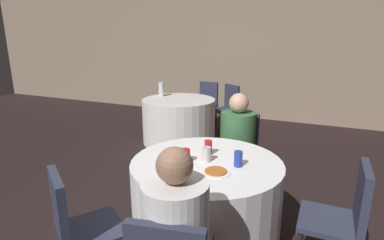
{
  "coord_description": "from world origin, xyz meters",
  "views": [
    {
      "loc": [
        1.04,
        -2.13,
        1.68
      ],
      "look_at": [
        -0.22,
        0.75,
        0.83
      ],
      "focal_mm": 28.0,
      "sensor_mm": 36.0,
      "label": 1
    }
  ],
  "objects_px": {
    "table_far": "(179,121)",
    "chair_near_north": "(239,145)",
    "soda_can_silver": "(207,154)",
    "chair_near_east": "(345,212)",
    "chair_far_north": "(207,100)",
    "chair_near_southwest": "(76,222)",
    "pizza_plate_near": "(216,172)",
    "chair_far_northeast": "(228,104)",
    "table_near": "(206,202)",
    "soda_can_red": "(208,147)",
    "person_green_jacket": "(236,144)",
    "soda_can_blue": "(238,159)",
    "bottle_far": "(161,89)"
  },
  "relations": [
    {
      "from": "chair_near_east",
      "to": "soda_can_blue",
      "type": "bearing_deg",
      "value": 89.3
    },
    {
      "from": "chair_near_southwest",
      "to": "pizza_plate_near",
      "type": "xyz_separation_m",
      "value": [
        0.72,
        0.67,
        0.2
      ]
    },
    {
      "from": "table_far",
      "to": "chair_far_northeast",
      "type": "height_order",
      "value": "chair_far_northeast"
    },
    {
      "from": "table_far",
      "to": "chair_near_east",
      "type": "bearing_deg",
      "value": -43.47
    },
    {
      "from": "soda_can_blue",
      "to": "table_far",
      "type": "bearing_deg",
      "value": 125.79
    },
    {
      "from": "chair_far_northeast",
      "to": "soda_can_blue",
      "type": "distance_m",
      "value": 3.22
    },
    {
      "from": "chair_far_north",
      "to": "pizza_plate_near",
      "type": "relative_size",
      "value": 4.03
    },
    {
      "from": "table_far",
      "to": "person_green_jacket",
      "type": "distance_m",
      "value": 1.93
    },
    {
      "from": "person_green_jacket",
      "to": "soda_can_silver",
      "type": "distance_m",
      "value": 0.9
    },
    {
      "from": "chair_near_east",
      "to": "person_green_jacket",
      "type": "distance_m",
      "value": 1.35
    },
    {
      "from": "chair_near_north",
      "to": "chair_near_east",
      "type": "distance_m",
      "value": 1.46
    },
    {
      "from": "person_green_jacket",
      "to": "soda_can_silver",
      "type": "bearing_deg",
      "value": 90.0
    },
    {
      "from": "pizza_plate_near",
      "to": "soda_can_silver",
      "type": "bearing_deg",
      "value": 129.32
    },
    {
      "from": "table_far",
      "to": "chair_near_southwest",
      "type": "distance_m",
      "value": 3.17
    },
    {
      "from": "soda_can_silver",
      "to": "chair_near_north",
      "type": "bearing_deg",
      "value": 89.83
    },
    {
      "from": "table_near",
      "to": "soda_can_red",
      "type": "relative_size",
      "value": 10.04
    },
    {
      "from": "chair_near_southwest",
      "to": "chair_near_east",
      "type": "xyz_separation_m",
      "value": [
        1.6,
        0.83,
        0.0
      ]
    },
    {
      "from": "pizza_plate_near",
      "to": "bottle_far",
      "type": "relative_size",
      "value": 0.92
    },
    {
      "from": "person_green_jacket",
      "to": "soda_can_blue",
      "type": "distance_m",
      "value": 0.92
    },
    {
      "from": "chair_far_northeast",
      "to": "table_far",
      "type": "bearing_deg",
      "value": 90.0
    },
    {
      "from": "person_green_jacket",
      "to": "chair_near_southwest",
      "type": "bearing_deg",
      "value": 71.34
    },
    {
      "from": "table_far",
      "to": "soda_can_red",
      "type": "height_order",
      "value": "soda_can_red"
    },
    {
      "from": "soda_can_red",
      "to": "bottle_far",
      "type": "xyz_separation_m",
      "value": [
        -1.7,
        2.21,
        0.06
      ]
    },
    {
      "from": "chair_near_north",
      "to": "person_green_jacket",
      "type": "xyz_separation_m",
      "value": [
        -0.0,
        -0.15,
        0.06
      ]
    },
    {
      "from": "soda_can_blue",
      "to": "bottle_far",
      "type": "xyz_separation_m",
      "value": [
        -2.0,
        2.36,
        0.06
      ]
    },
    {
      "from": "table_near",
      "to": "table_far",
      "type": "height_order",
      "value": "same"
    },
    {
      "from": "chair_near_east",
      "to": "table_far",
      "type": "bearing_deg",
      "value": 47.44
    },
    {
      "from": "chair_near_southwest",
      "to": "pizza_plate_near",
      "type": "bearing_deg",
      "value": 77.53
    },
    {
      "from": "chair_far_northeast",
      "to": "soda_can_red",
      "type": "height_order",
      "value": "chair_far_northeast"
    },
    {
      "from": "table_far",
      "to": "chair_far_northeast",
      "type": "bearing_deg",
      "value": 54.33
    },
    {
      "from": "table_near",
      "to": "chair_far_north",
      "type": "xyz_separation_m",
      "value": [
        -1.24,
        3.24,
        0.17
      ]
    },
    {
      "from": "chair_far_north",
      "to": "soda_can_silver",
      "type": "distance_m",
      "value": 3.48
    },
    {
      "from": "pizza_plate_near",
      "to": "soda_can_red",
      "type": "height_order",
      "value": "soda_can_red"
    },
    {
      "from": "chair_near_north",
      "to": "pizza_plate_near",
      "type": "xyz_separation_m",
      "value": [
        0.14,
        -1.2,
        0.2
      ]
    },
    {
      "from": "soda_can_red",
      "to": "chair_near_east",
      "type": "bearing_deg",
      "value": -8.88
    },
    {
      "from": "table_far",
      "to": "soda_can_blue",
      "type": "relative_size",
      "value": 9.84
    },
    {
      "from": "chair_far_north",
      "to": "soda_can_red",
      "type": "distance_m",
      "value": 3.32
    },
    {
      "from": "table_far",
      "to": "bottle_far",
      "type": "distance_m",
      "value": 0.64
    },
    {
      "from": "person_green_jacket",
      "to": "soda_can_red",
      "type": "relative_size",
      "value": 9.29
    },
    {
      "from": "chair_near_east",
      "to": "soda_can_silver",
      "type": "xyz_separation_m",
      "value": [
        -1.02,
        0.01,
        0.26
      ]
    },
    {
      "from": "chair_far_north",
      "to": "table_near",
      "type": "bearing_deg",
      "value": 117.05
    },
    {
      "from": "chair_far_north",
      "to": "soda_can_silver",
      "type": "xyz_separation_m",
      "value": [
        1.24,
        -3.24,
        0.26
      ]
    },
    {
      "from": "soda_can_blue",
      "to": "chair_near_north",
      "type": "bearing_deg",
      "value": 104.01
    },
    {
      "from": "chair_near_north",
      "to": "soda_can_blue",
      "type": "bearing_deg",
      "value": 104.18
    },
    {
      "from": "pizza_plate_near",
      "to": "soda_can_silver",
      "type": "distance_m",
      "value": 0.22
    },
    {
      "from": "chair_near_southwest",
      "to": "soda_can_silver",
      "type": "relative_size",
      "value": 7.23
    },
    {
      "from": "pizza_plate_near",
      "to": "soda_can_silver",
      "type": "height_order",
      "value": "soda_can_silver"
    },
    {
      "from": "table_far",
      "to": "chair_near_north",
      "type": "height_order",
      "value": "chair_near_north"
    },
    {
      "from": "table_near",
      "to": "soda_can_silver",
      "type": "xyz_separation_m",
      "value": [
        -0.0,
        -0.0,
        0.43
      ]
    },
    {
      "from": "table_near",
      "to": "pizza_plate_near",
      "type": "relative_size",
      "value": 5.6
    }
  ]
}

